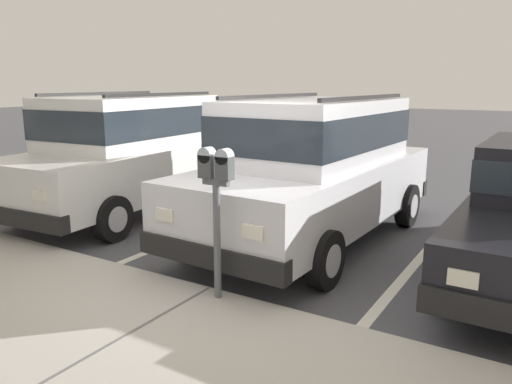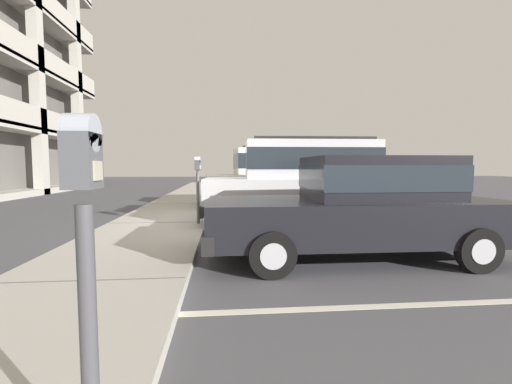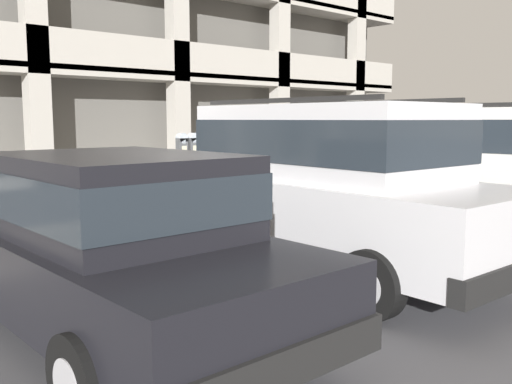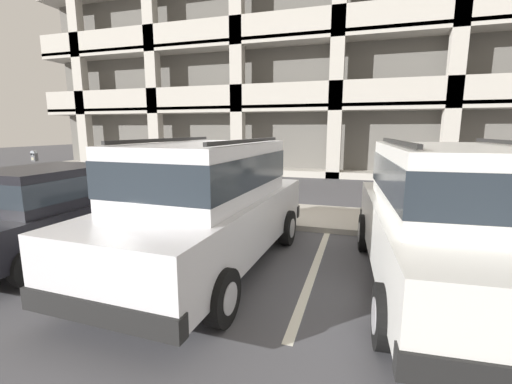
% 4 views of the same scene
% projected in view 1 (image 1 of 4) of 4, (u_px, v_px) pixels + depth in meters
% --- Properties ---
extents(ground_plane, '(80.00, 80.00, 0.10)m').
position_uv_depth(ground_plane, '(222.00, 296.00, 5.38)').
color(ground_plane, '#4C4C51').
extents(sidewalk, '(40.00, 2.20, 0.12)m').
position_uv_depth(sidewalk, '(134.00, 338.00, 4.27)').
color(sidewalk, '#ADA89E').
rests_on(sidewalk, ground_plane).
extents(parking_stall_lines, '(12.68, 4.80, 0.01)m').
position_uv_depth(parking_stall_lines, '(190.00, 235.00, 7.34)').
color(parking_stall_lines, silver).
rests_on(parking_stall_lines, ground_plane).
extents(silver_suv, '(2.14, 4.85, 2.03)m').
position_uv_depth(silver_suv, '(314.00, 164.00, 6.91)').
color(silver_suv, silver).
rests_on(silver_suv, ground_plane).
extents(dark_hatchback, '(2.23, 4.89, 2.03)m').
position_uv_depth(dark_hatchback, '(132.00, 149.00, 8.52)').
color(dark_hatchback, silver).
rests_on(dark_hatchback, ground_plane).
extents(parking_meter_near, '(0.35, 0.12, 1.49)m').
position_uv_depth(parking_meter_near, '(216.00, 188.00, 4.71)').
color(parking_meter_near, '#595B60').
rests_on(parking_meter_near, sidewalk).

